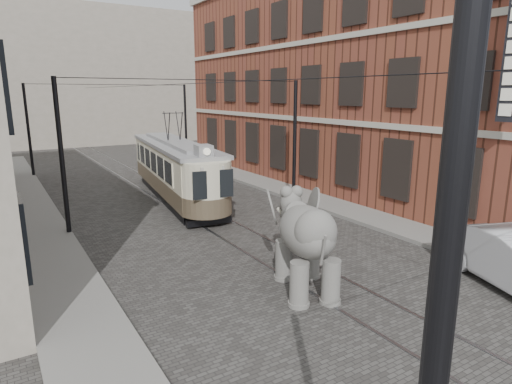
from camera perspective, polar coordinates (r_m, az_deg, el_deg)
ground at (r=14.92m, az=2.55°, el=-8.38°), size 120.00×120.00×0.00m
tram_rails at (r=14.91m, az=2.55°, el=-8.34°), size 1.54×80.00×0.02m
sidewalk_right at (r=18.76m, az=17.95°, el=-4.27°), size 2.00×60.00×0.15m
sidewalk_left at (r=12.73m, az=-23.16°, el=-13.01°), size 2.00×60.00×0.15m
brick_building at (r=27.83m, az=11.31°, el=13.90°), size 8.00×26.00×12.00m
distant_block at (r=52.09m, az=-23.68°, el=13.64°), size 28.00×10.00×14.00m
catenary at (r=18.32m, az=-6.73°, el=5.26°), size 11.00×30.20×6.00m
tram at (r=22.80m, az=-10.63°, el=4.67°), size 3.74×11.42×4.45m
elephant at (r=12.07m, az=6.65°, el=-6.93°), size 3.85×4.95×2.67m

